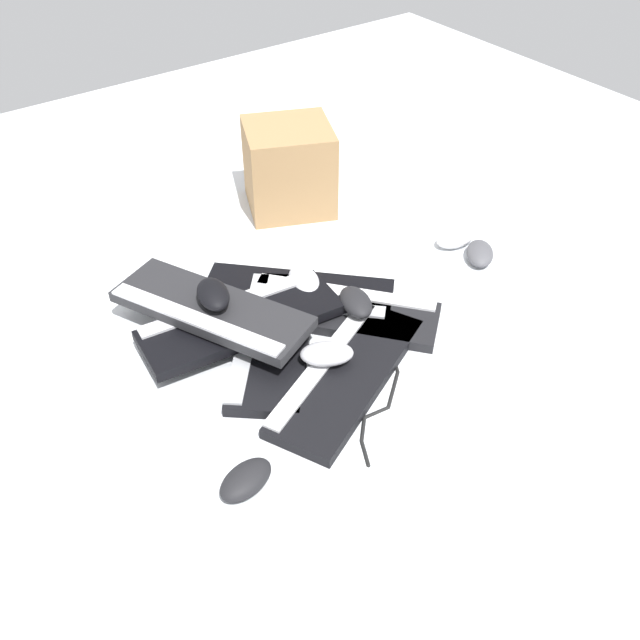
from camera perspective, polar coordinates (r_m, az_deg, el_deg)
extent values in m
plane|color=silver|center=(1.57, 2.12, -1.08)|extent=(3.20, 3.20, 0.00)
cube|color=black|center=(1.66, -1.80, 2.13)|extent=(0.42, 0.42, 0.02)
cube|color=#B2B5BA|center=(1.61, -2.17, 1.32)|extent=(0.32, 0.32, 0.01)
cube|color=black|center=(1.54, -3.65, -1.54)|extent=(0.43, 0.40, 0.02)
cube|color=#B2B5BA|center=(1.54, -5.75, -1.02)|extent=(0.34, 0.30, 0.01)
cube|color=black|center=(1.46, 2.24, -4.44)|extent=(0.32, 0.46, 0.02)
cube|color=silver|center=(1.47, 0.29, -3.29)|extent=(0.21, 0.39, 0.01)
cube|color=black|center=(1.61, 1.62, 0.63)|extent=(0.43, 0.40, 0.02)
cube|color=silver|center=(1.64, 2.07, 2.24)|extent=(0.35, 0.30, 0.01)
cube|color=black|center=(1.55, -6.28, -0.16)|extent=(0.20, 0.45, 0.02)
cube|color=silver|center=(1.58, -7.18, 1.41)|extent=(0.08, 0.42, 0.01)
cube|color=#232326|center=(1.54, -8.68, 0.88)|extent=(0.46, 0.32, 0.02)
cube|color=silver|center=(1.50, -9.98, 0.13)|extent=(0.39, 0.21, 0.01)
ellipsoid|color=black|center=(1.58, 2.88, 1.44)|extent=(0.12, 0.10, 0.04)
ellipsoid|color=black|center=(1.29, -5.96, -12.59)|extent=(0.09, 0.12, 0.04)
ellipsoid|color=#B7B7BC|center=(1.45, 0.54, -2.71)|extent=(0.11, 0.13, 0.04)
ellipsoid|color=#B7B7BC|center=(1.64, -1.24, 3.23)|extent=(0.12, 0.09, 0.04)
ellipsoid|color=#4C4C51|center=(1.83, 12.66, 5.23)|extent=(0.13, 0.12, 0.04)
ellipsoid|color=silver|center=(1.87, 10.78, 6.45)|extent=(0.08, 0.12, 0.04)
ellipsoid|color=black|center=(1.52, -8.55, 2.06)|extent=(0.12, 0.09, 0.04)
cylinder|color=black|center=(1.34, 3.62, -10.48)|extent=(0.06, 0.03, 0.01)
cylinder|color=black|center=(1.38, 3.46, -8.62)|extent=(0.05, 0.05, 0.01)
cylinder|color=black|center=(1.41, 4.54, -7.30)|extent=(0.01, 0.06, 0.01)
cylinder|color=black|center=(1.45, 5.88, -5.44)|extent=(0.07, 0.09, 0.01)
cylinder|color=black|center=(1.53, 5.82, -2.74)|extent=(0.09, 0.05, 0.01)
cylinder|color=black|center=(1.58, 5.93, -0.97)|extent=(0.02, 0.05, 0.01)
sphere|color=black|center=(1.32, 3.90, -11.46)|extent=(0.01, 0.01, 0.01)
sphere|color=black|center=(1.36, 3.35, -9.54)|extent=(0.01, 0.01, 0.01)
sphere|color=black|center=(1.40, 3.58, -7.72)|extent=(0.01, 0.01, 0.01)
sphere|color=black|center=(1.42, 5.49, -6.89)|extent=(0.01, 0.01, 0.01)
sphere|color=black|center=(1.49, 6.25, -4.06)|extent=(0.01, 0.01, 0.01)
sphere|color=black|center=(1.56, 5.41, -1.48)|extent=(0.01, 0.01, 0.01)
sphere|color=black|center=(1.60, 6.45, -0.48)|extent=(0.01, 0.01, 0.01)
cube|color=#9E774C|center=(1.96, -2.49, 12.08)|extent=(0.28, 0.29, 0.23)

